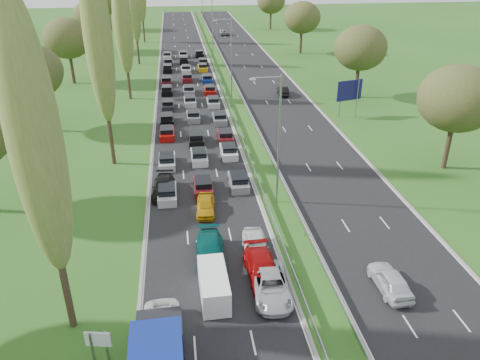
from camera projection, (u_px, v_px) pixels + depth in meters
ground at (230, 93)px, 76.71m from camera, size 260.00×260.00×0.00m
near_carriageway at (188, 90)px, 78.10m from camera, size 10.50×215.00×0.04m
far_carriageway at (268, 87)px, 79.74m from camera, size 10.50×215.00×0.04m
central_reservation at (228, 86)px, 78.68m from camera, size 2.36×215.00×0.32m
lamp_columns at (231, 59)px, 72.26m from camera, size 0.18×140.18×12.00m
poplar_row at (114, 28)px, 58.74m from camera, size 2.80×127.80×22.44m
woodland_left at (22, 78)px, 54.64m from camera, size 8.00×166.00×11.10m
woodland_right at (383, 60)px, 63.83m from camera, size 8.00×153.00×11.10m
traffic_queue_fill at (190, 96)px, 73.46m from camera, size 9.01×68.55×0.80m
near_car_2 at (162, 328)px, 28.35m from camera, size 2.37×4.92×1.35m
near_car_3 at (163, 187)px, 44.94m from camera, size 2.38×5.15×1.46m
near_car_7 at (210, 250)px, 35.51m from camera, size 2.35×5.33×1.52m
near_car_8 at (206, 205)px, 41.80m from camera, size 1.99×4.22×1.39m
near_car_10 at (271, 286)px, 31.78m from camera, size 2.76×5.52×1.50m
near_car_11 at (263, 269)px, 33.35m from camera, size 2.40×5.54×1.59m
near_car_12 at (256, 246)px, 35.92m from camera, size 2.01×4.69×1.58m
far_car_0 at (390, 280)px, 32.27m from camera, size 1.92×4.54×1.53m
far_car_1 at (283, 91)px, 75.36m from camera, size 1.83×4.38×1.41m
far_car_2 at (224, 32)px, 127.44m from camera, size 2.54×5.26×1.44m
white_van_rear at (213, 283)px, 31.72m from camera, size 1.84×4.68×1.88m
info_sign at (98, 342)px, 26.42m from camera, size 1.49×0.39×2.10m
direction_sign at (349, 92)px, 64.35m from camera, size 3.87×1.20×5.20m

